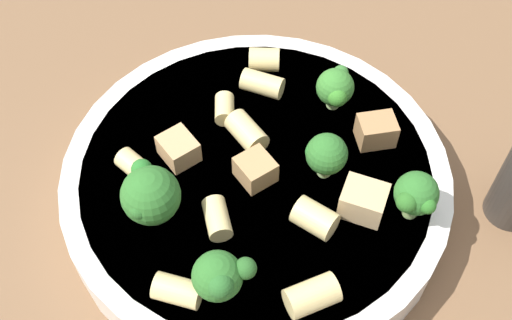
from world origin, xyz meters
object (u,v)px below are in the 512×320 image
pasta_bowl (256,181)px  broccoli_floret_4 (416,195)px  broccoli_floret_1 (336,88)px  rigatoni_4 (138,169)px  broccoli_floret_2 (219,277)px  broccoli_floret_3 (150,195)px  chicken_chunk_1 (363,201)px  rigatoni_6 (267,60)px  chicken_chunk_3 (263,170)px  chicken_chunk_0 (376,131)px  rigatoni_3 (261,84)px  rigatoni_7 (225,109)px  rigatoni_8 (217,218)px  rigatoni_5 (315,218)px  rigatoni_2 (247,132)px  rigatoni_1 (178,291)px  broccoli_floret_0 (325,156)px  rigatoni_0 (312,296)px

pasta_bowl → broccoli_floret_4: 0.10m
broccoli_floret_1 → rigatoni_4: (-0.12, -0.07, -0.01)m
broccoli_floret_2 → broccoli_floret_3: bearing=132.9°
pasta_bowl → broccoli_floret_1: (0.05, 0.06, 0.03)m
pasta_bowl → chicken_chunk_1: bearing=-21.5°
rigatoni_6 → chicken_chunk_3: size_ratio=0.99×
chicken_chunk_3 → chicken_chunk_0: bearing=26.2°
rigatoni_3 → chicken_chunk_0: 0.09m
rigatoni_6 → chicken_chunk_0: 0.10m
rigatoni_7 → rigatoni_8: size_ratio=0.84×
rigatoni_8 → rigatoni_5: bearing=2.8°
broccoli_floret_1 → rigatoni_2: broccoli_floret_1 is taller
broccoli_floret_2 → rigatoni_4: broccoli_floret_2 is taller
rigatoni_2 → chicken_chunk_0: bearing=4.1°
rigatoni_1 → rigatoni_8: (0.02, 0.05, -0.00)m
rigatoni_2 → chicken_chunk_0: size_ratio=1.17×
broccoli_floret_1 → broccoli_floret_2: size_ratio=0.82×
broccoli_floret_0 → chicken_chunk_0: broccoli_floret_0 is taller
rigatoni_3 → rigatoni_6: (0.00, 0.02, 0.00)m
broccoli_floret_2 → rigatoni_7: 0.13m
broccoli_floret_2 → chicken_chunk_3: 0.09m
broccoli_floret_0 → chicken_chunk_1: bearing=-45.4°
chicken_chunk_1 → chicken_chunk_3: chicken_chunk_1 is taller
broccoli_floret_2 → rigatoni_1: size_ratio=1.45×
broccoli_floret_3 → rigatoni_5: bearing=0.6°
chicken_chunk_0 → chicken_chunk_3: size_ratio=1.11×
rigatoni_2 → chicken_chunk_0: (0.08, 0.01, 0.00)m
broccoli_floret_4 → rigatoni_2: size_ratio=1.25×
broccoli_floret_0 → chicken_chunk_1: size_ratio=1.27×
chicken_chunk_3 → chicken_chunk_1: bearing=-18.1°
chicken_chunk_0 → pasta_bowl: bearing=-159.0°
rigatoni_3 → rigatoni_8: rigatoni_3 is taller
broccoli_floret_2 → broccoli_floret_3: (-0.04, 0.05, 0.00)m
broccoli_floret_0 → chicken_chunk_3: (-0.04, -0.00, -0.01)m
broccoli_floret_0 → rigatoni_7: 0.08m
broccoli_floret_2 → chicken_chunk_1: size_ratio=1.45×
rigatoni_0 → rigatoni_4: bearing=144.2°
broccoli_floret_1 → chicken_chunk_0: broccoli_floret_1 is taller
broccoli_floret_0 → rigatoni_3: size_ratio=1.16×
pasta_bowl → chicken_chunk_1: size_ratio=9.58×
rigatoni_3 → rigatoni_5: 0.11m
rigatoni_8 → chicken_chunk_3: size_ratio=1.15×
rigatoni_2 → chicken_chunk_3: size_ratio=1.30×
rigatoni_8 → pasta_bowl: bearing=64.4°
broccoli_floret_2 → rigatoni_7: size_ratio=1.82×
rigatoni_3 → rigatoni_8: (-0.02, -0.11, -0.00)m
rigatoni_5 → rigatoni_8: rigatoni_5 is taller
rigatoni_6 → rigatoni_3: bearing=-96.4°
broccoli_floret_4 → rigatoni_7: (-0.12, 0.07, -0.02)m
rigatoni_0 → rigatoni_3: bearing=103.4°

